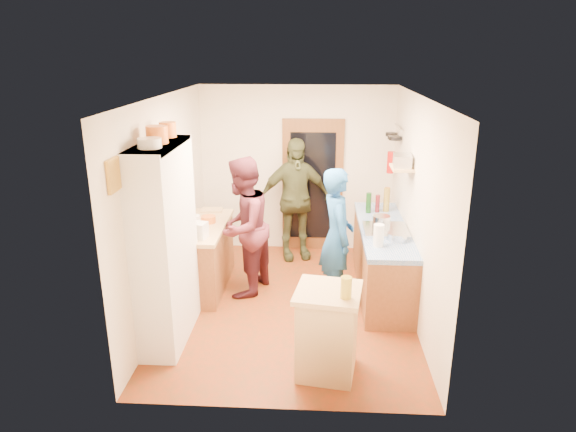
# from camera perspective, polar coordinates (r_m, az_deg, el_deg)

# --- Properties ---
(floor) EXTENTS (3.00, 4.00, 0.02)m
(floor) POSITION_cam_1_polar(r_m,az_deg,el_deg) (6.66, 0.21, -9.87)
(floor) COLOR maroon
(floor) RESTS_ON ground
(ceiling) EXTENTS (3.00, 4.00, 0.02)m
(ceiling) POSITION_cam_1_polar(r_m,az_deg,el_deg) (5.90, 0.24, 13.22)
(ceiling) COLOR silver
(ceiling) RESTS_ON ground
(wall_back) EXTENTS (3.00, 0.02, 2.60)m
(wall_back) POSITION_cam_1_polar(r_m,az_deg,el_deg) (8.09, 0.99, 5.18)
(wall_back) COLOR beige
(wall_back) RESTS_ON ground
(wall_front) EXTENTS (3.00, 0.02, 2.60)m
(wall_front) POSITION_cam_1_polar(r_m,az_deg,el_deg) (4.27, -1.24, -7.01)
(wall_front) COLOR beige
(wall_front) RESTS_ON ground
(wall_left) EXTENTS (0.02, 4.00, 2.60)m
(wall_left) POSITION_cam_1_polar(r_m,az_deg,el_deg) (6.41, -13.39, 1.17)
(wall_left) COLOR beige
(wall_left) RESTS_ON ground
(wall_right) EXTENTS (0.02, 4.00, 2.60)m
(wall_right) POSITION_cam_1_polar(r_m,az_deg,el_deg) (6.26, 14.17, 0.71)
(wall_right) COLOR beige
(wall_right) RESTS_ON ground
(door_frame) EXTENTS (0.95, 0.06, 2.10)m
(door_frame) POSITION_cam_1_polar(r_m,az_deg,el_deg) (8.10, 2.74, 3.37)
(door_frame) COLOR brown
(door_frame) RESTS_ON ground
(door_glass) EXTENTS (0.70, 0.02, 1.70)m
(door_glass) POSITION_cam_1_polar(r_m,az_deg,el_deg) (8.07, 2.74, 3.30)
(door_glass) COLOR black
(door_glass) RESTS_ON door_frame
(hutch_body) EXTENTS (0.40, 1.20, 2.20)m
(hutch_body) POSITION_cam_1_polar(r_m,az_deg,el_deg) (5.69, -13.44, -3.14)
(hutch_body) COLOR silver
(hutch_body) RESTS_ON ground
(hutch_top_shelf) EXTENTS (0.40, 1.14, 0.04)m
(hutch_top_shelf) POSITION_cam_1_polar(r_m,az_deg,el_deg) (5.40, -14.28, 7.60)
(hutch_top_shelf) COLOR silver
(hutch_top_shelf) RESTS_ON hutch_body
(plate_stack) EXTENTS (0.23, 0.23, 0.10)m
(plate_stack) POSITION_cam_1_polar(r_m,az_deg,el_deg) (5.16, -15.13, 7.83)
(plate_stack) COLOR white
(plate_stack) RESTS_ON hutch_top_shelf
(orange_pot_a) EXTENTS (0.22, 0.22, 0.18)m
(orange_pot_a) POSITION_cam_1_polar(r_m,az_deg,el_deg) (5.39, -14.34, 8.75)
(orange_pot_a) COLOR orange
(orange_pot_a) RESTS_ON hutch_top_shelf
(orange_pot_b) EXTENTS (0.18, 0.18, 0.16)m
(orange_pot_b) POSITION_cam_1_polar(r_m,az_deg,el_deg) (5.75, -13.22, 9.32)
(orange_pot_b) COLOR orange
(orange_pot_b) RESTS_ON hutch_top_shelf
(left_counter_base) EXTENTS (0.60, 1.40, 0.85)m
(left_counter_base) POSITION_cam_1_polar(r_m,az_deg,el_deg) (7.03, -9.43, -4.61)
(left_counter_base) COLOR brown
(left_counter_base) RESTS_ON ground
(left_counter_top) EXTENTS (0.64, 1.44, 0.05)m
(left_counter_top) POSITION_cam_1_polar(r_m,az_deg,el_deg) (6.87, -9.62, -1.15)
(left_counter_top) COLOR tan
(left_counter_top) RESTS_ON left_counter_base
(toaster) EXTENTS (0.29, 0.23, 0.20)m
(toaster) POSITION_cam_1_polar(r_m,az_deg,el_deg) (6.37, -10.19, -1.56)
(toaster) COLOR white
(toaster) RESTS_ON left_counter_top
(kettle) EXTENTS (0.20, 0.20, 0.18)m
(kettle) POSITION_cam_1_polar(r_m,az_deg,el_deg) (6.69, -10.41, -0.69)
(kettle) COLOR white
(kettle) RESTS_ON left_counter_top
(orange_bowl) EXTENTS (0.22, 0.22, 0.09)m
(orange_bowl) POSITION_cam_1_polar(r_m,az_deg,el_deg) (6.92, -8.84, -0.36)
(orange_bowl) COLOR orange
(orange_bowl) RESTS_ON left_counter_top
(chopping_board) EXTENTS (0.32, 0.24, 0.02)m
(chopping_board) POSITION_cam_1_polar(r_m,az_deg,el_deg) (7.42, -8.48, 0.67)
(chopping_board) COLOR tan
(chopping_board) RESTS_ON left_counter_top
(right_counter_base) EXTENTS (0.60, 2.20, 0.84)m
(right_counter_base) POSITION_cam_1_polar(r_m,az_deg,el_deg) (6.97, 10.37, -4.92)
(right_counter_base) COLOR brown
(right_counter_base) RESTS_ON ground
(right_counter_top) EXTENTS (0.62, 2.22, 0.06)m
(right_counter_top) POSITION_cam_1_polar(r_m,az_deg,el_deg) (6.81, 10.59, -1.43)
(right_counter_top) COLOR #053FA4
(right_counter_top) RESTS_ON right_counter_base
(hob) EXTENTS (0.55, 0.58, 0.04)m
(hob) POSITION_cam_1_polar(r_m,az_deg,el_deg) (6.63, 10.79, -1.52)
(hob) COLOR silver
(hob) RESTS_ON right_counter_top
(pot_on_hob) EXTENTS (0.22, 0.22, 0.15)m
(pot_on_hob) POSITION_cam_1_polar(r_m,az_deg,el_deg) (6.66, 10.34, -0.57)
(pot_on_hob) COLOR silver
(pot_on_hob) RESTS_ON hob
(bottle_a) EXTENTS (0.08, 0.08, 0.29)m
(bottle_a) POSITION_cam_1_polar(r_m,az_deg,el_deg) (7.31, 8.94, 1.46)
(bottle_a) COLOR #143F14
(bottle_a) RESTS_ON right_counter_top
(bottle_b) EXTENTS (0.08, 0.08, 0.25)m
(bottle_b) POSITION_cam_1_polar(r_m,az_deg,el_deg) (7.36, 9.92, 1.37)
(bottle_b) COLOR #591419
(bottle_b) RESTS_ON right_counter_top
(bottle_c) EXTENTS (0.10, 0.10, 0.35)m
(bottle_c) POSITION_cam_1_polar(r_m,az_deg,el_deg) (7.41, 10.90, 1.81)
(bottle_c) COLOR olive
(bottle_c) RESTS_ON right_counter_top
(paper_towel) EXTENTS (0.15, 0.15, 0.27)m
(paper_towel) POSITION_cam_1_polar(r_m,az_deg,el_deg) (6.09, 10.04, -2.13)
(paper_towel) COLOR white
(paper_towel) RESTS_ON right_counter_top
(mixing_bowl) EXTENTS (0.30, 0.30, 0.09)m
(mixing_bowl) POSITION_cam_1_polar(r_m,az_deg,el_deg) (6.35, 12.03, -2.25)
(mixing_bowl) COLOR silver
(mixing_bowl) RESTS_ON right_counter_top
(island_base) EXTENTS (0.63, 0.63, 0.86)m
(island_base) POSITION_cam_1_polar(r_m,az_deg,el_deg) (5.21, 4.37, -12.94)
(island_base) COLOR tan
(island_base) RESTS_ON ground
(island_top) EXTENTS (0.71, 0.71, 0.05)m
(island_top) POSITION_cam_1_polar(r_m,az_deg,el_deg) (4.99, 4.50, -8.47)
(island_top) COLOR tan
(island_top) RESTS_ON island_base
(cutting_board) EXTENTS (0.39, 0.33, 0.02)m
(cutting_board) POSITION_cam_1_polar(r_m,az_deg,el_deg) (5.04, 4.01, -8.07)
(cutting_board) COLOR white
(cutting_board) RESTS_ON island_top
(oil_jar) EXTENTS (0.12, 0.12, 0.21)m
(oil_jar) POSITION_cam_1_polar(r_m,az_deg,el_deg) (4.81, 6.48, -7.89)
(oil_jar) COLOR #AD9E2D
(oil_jar) RESTS_ON island_top
(pan_rail) EXTENTS (0.02, 0.65, 0.02)m
(pan_rail) POSITION_cam_1_polar(r_m,az_deg,el_deg) (7.55, 12.16, 9.64)
(pan_rail) COLOR silver
(pan_rail) RESTS_ON wall_right
(pan_hang_a) EXTENTS (0.18, 0.18, 0.05)m
(pan_hang_a) POSITION_cam_1_polar(r_m,az_deg,el_deg) (7.39, 11.83, 8.47)
(pan_hang_a) COLOR black
(pan_hang_a) RESTS_ON pan_rail
(pan_hang_b) EXTENTS (0.16, 0.16, 0.05)m
(pan_hang_b) POSITION_cam_1_polar(r_m,az_deg,el_deg) (7.59, 11.61, 8.57)
(pan_hang_b) COLOR black
(pan_hang_b) RESTS_ON pan_rail
(pan_hang_c) EXTENTS (0.17, 0.17, 0.05)m
(pan_hang_c) POSITION_cam_1_polar(r_m,az_deg,el_deg) (7.79, 11.41, 8.89)
(pan_hang_c) COLOR black
(pan_hang_c) RESTS_ON pan_rail
(wall_shelf) EXTENTS (0.26, 0.42, 0.03)m
(wall_shelf) POSITION_cam_1_polar(r_m,az_deg,el_deg) (6.56, 12.53, 5.25)
(wall_shelf) COLOR tan
(wall_shelf) RESTS_ON wall_right
(radio) EXTENTS (0.25, 0.32, 0.15)m
(radio) POSITION_cam_1_polar(r_m,az_deg,el_deg) (6.54, 12.59, 6.02)
(radio) COLOR silver
(radio) RESTS_ON wall_shelf
(ext_bracket) EXTENTS (0.06, 0.10, 0.04)m
(ext_bracket) POSITION_cam_1_polar(r_m,az_deg,el_deg) (7.83, 11.76, 5.49)
(ext_bracket) COLOR black
(ext_bracket) RESTS_ON wall_right
(fire_extinguisher) EXTENTS (0.11, 0.11, 0.32)m
(fire_extinguisher) POSITION_cam_1_polar(r_m,az_deg,el_deg) (7.81, 11.35, 5.86)
(fire_extinguisher) COLOR red
(fire_extinguisher) RESTS_ON wall_right
(picture_frame) EXTENTS (0.03, 0.25, 0.30)m
(picture_frame) POSITION_cam_1_polar(r_m,az_deg,el_deg) (4.79, -18.83, 4.31)
(picture_frame) COLOR gold
(picture_frame) RESTS_ON wall_left
(person_hob) EXTENTS (0.53, 0.70, 1.75)m
(person_hob) POSITION_cam_1_polar(r_m,az_deg,el_deg) (6.42, 5.80, -2.37)
(person_hob) COLOR #1B4D8E
(person_hob) RESTS_ON ground
(person_left) EXTENTS (0.94, 1.06, 1.83)m
(person_left) POSITION_cam_1_polar(r_m,az_deg,el_deg) (6.67, -4.60, -1.17)
(person_left) COLOR #4B1D27
(person_left) RESTS_ON ground
(person_back) EXTENTS (1.18, 0.74, 1.87)m
(person_back) POSITION_cam_1_polar(r_m,az_deg,el_deg) (7.77, 0.82, 1.86)
(person_back) COLOR #393E22
(person_back) RESTS_ON ground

